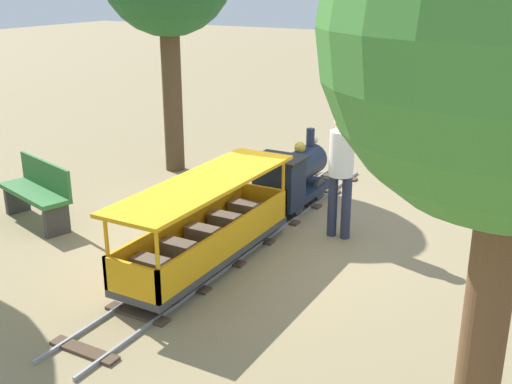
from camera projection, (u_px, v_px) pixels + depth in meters
ground_plane at (263, 228)px, 8.06m from camera, size 60.00×60.00×0.00m
track at (248, 237)px, 7.73m from camera, size 0.70×6.40×0.04m
locomotive at (292, 176)px, 8.58m from camera, size 0.66×1.45×0.99m
passenger_car at (207, 231)px, 6.86m from camera, size 0.76×2.70×0.97m
conductor_person at (341, 163)px, 7.48m from camera, size 0.30×0.30×1.62m
park_bench at (38, 192)px, 8.12m from camera, size 1.36×0.75×0.82m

